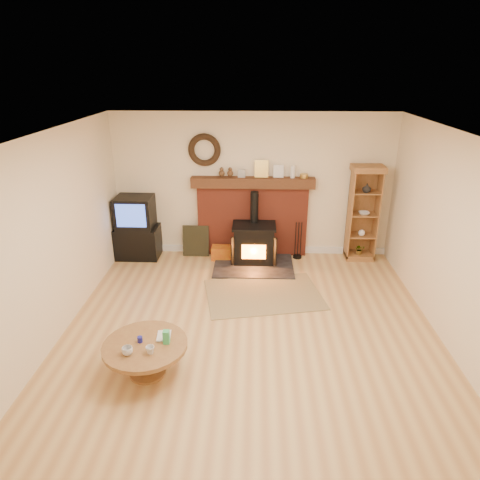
{
  "coord_description": "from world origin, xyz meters",
  "views": [
    {
      "loc": [
        0.04,
        -4.76,
        3.33
      ],
      "look_at": [
        -0.17,
        1.0,
        0.96
      ],
      "focal_mm": 32.0,
      "sensor_mm": 36.0,
      "label": 1
    }
  ],
  "objects_px": {
    "tv_unit": "(137,229)",
    "wood_stove": "(254,245)",
    "coffee_table": "(146,350)",
    "curio_cabinet": "(363,213)"
  },
  "relations": [
    {
      "from": "tv_unit",
      "to": "coffee_table",
      "type": "distance_m",
      "value": 3.4
    },
    {
      "from": "wood_stove",
      "to": "tv_unit",
      "type": "bearing_deg",
      "value": 174.79
    },
    {
      "from": "wood_stove",
      "to": "tv_unit",
      "type": "relative_size",
      "value": 1.21
    },
    {
      "from": "coffee_table",
      "to": "curio_cabinet",
      "type": "bearing_deg",
      "value": 46.69
    },
    {
      "from": "tv_unit",
      "to": "coffee_table",
      "type": "xyz_separation_m",
      "value": [
        0.94,
        -3.26,
        -0.22
      ]
    },
    {
      "from": "curio_cabinet",
      "to": "coffee_table",
      "type": "relative_size",
      "value": 1.8
    },
    {
      "from": "wood_stove",
      "to": "curio_cabinet",
      "type": "bearing_deg",
      "value": 8.19
    },
    {
      "from": "wood_stove",
      "to": "tv_unit",
      "type": "xyz_separation_m",
      "value": [
        -2.15,
        0.2,
        0.21
      ]
    },
    {
      "from": "tv_unit",
      "to": "wood_stove",
      "type": "bearing_deg",
      "value": -5.21
    },
    {
      "from": "wood_stove",
      "to": "curio_cabinet",
      "type": "relative_size",
      "value": 0.81
    }
  ]
}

